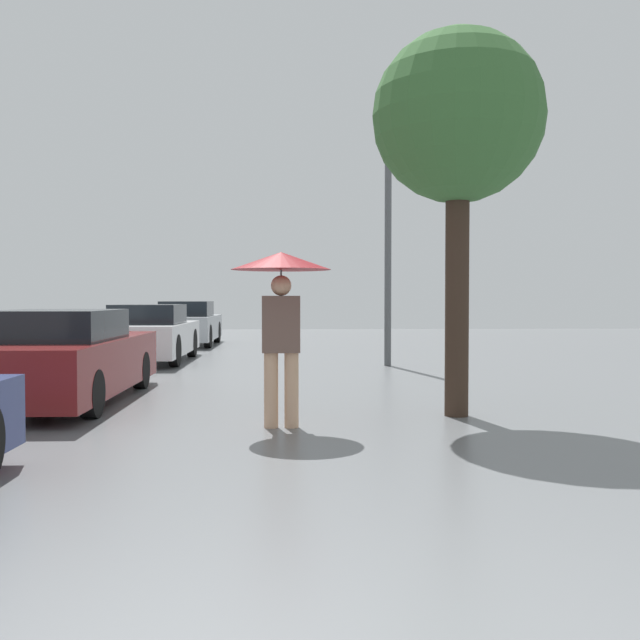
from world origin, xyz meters
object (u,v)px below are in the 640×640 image
(pedestrian, at_px, (281,288))
(parked_car_farthest, at_px, (188,324))
(parked_car_second, at_px, (62,358))
(parked_car_third, at_px, (150,334))
(street_lamp, at_px, (388,228))
(tree, at_px, (458,121))

(pedestrian, bearing_deg, parked_car_farthest, 102.10)
(parked_car_second, xyz_separation_m, parked_car_third, (0.00, 6.12, 0.01))
(pedestrian, xyz_separation_m, parked_car_second, (-2.98, 2.04, -0.92))
(pedestrian, height_order, parked_car_farthest, pedestrian)
(parked_car_third, bearing_deg, street_lamp, -12.67)
(tree, bearing_deg, pedestrian, -161.78)
(parked_car_third, distance_m, street_lamp, 5.69)
(parked_car_third, xyz_separation_m, tree, (5.05, -7.47, 2.87))
(pedestrian, distance_m, tree, 2.94)
(parked_car_farthest, bearing_deg, parked_car_second, -90.17)
(parked_car_second, height_order, street_lamp, street_lamp)
(parked_car_second, bearing_deg, street_lamp, 44.23)
(parked_car_third, relative_size, street_lamp, 0.81)
(parked_car_third, xyz_separation_m, parked_car_farthest, (0.03, 5.58, 0.02))
(parked_car_third, xyz_separation_m, street_lamp, (5.10, -1.15, 2.24))
(tree, height_order, street_lamp, street_lamp)
(pedestrian, height_order, parked_car_third, pedestrian)
(pedestrian, height_order, tree, tree)
(pedestrian, distance_m, street_lamp, 7.44)
(pedestrian, distance_m, parked_car_farthest, 14.07)
(tree, bearing_deg, parked_car_second, 164.96)
(pedestrian, height_order, street_lamp, street_lamp)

